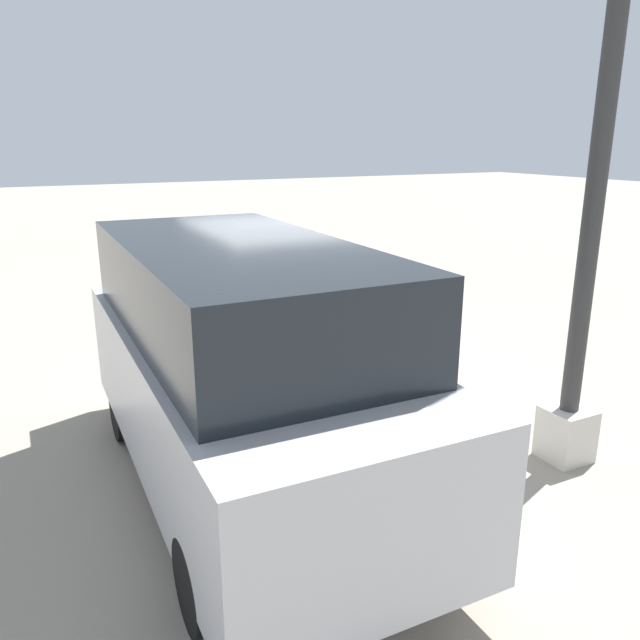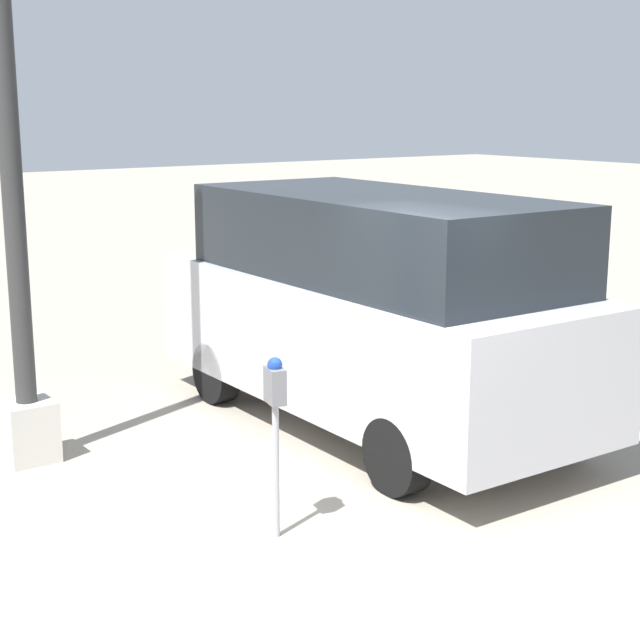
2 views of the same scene
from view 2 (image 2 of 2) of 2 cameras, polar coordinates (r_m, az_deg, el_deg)
ground_plane at (r=7.47m, az=3.40°, el=-12.28°), size 80.00×80.00×0.00m
parking_meter_near at (r=7.05m, az=-2.62°, el=-5.01°), size 0.22×0.15×1.37m
lamp_post at (r=8.75m, az=-17.36°, el=5.69°), size 0.44×0.44×6.00m
parked_van at (r=9.47m, az=3.01°, el=0.88°), size 4.96×2.04×2.30m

